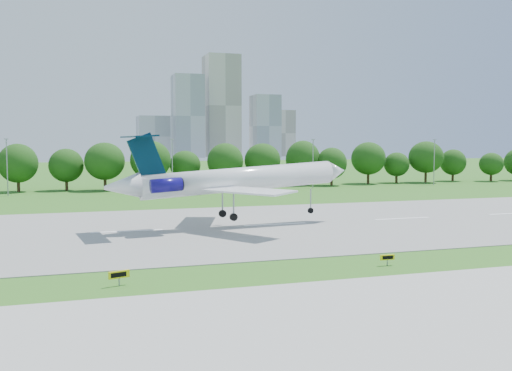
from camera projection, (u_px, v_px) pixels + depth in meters
name	position (u px, v px, depth m)	size (l,w,h in m)	color
ground	(152.00, 275.00, 48.75)	(600.00, 600.00, 0.00)	#2D6C1C
runway	(127.00, 231.00, 72.52)	(400.00, 45.00, 0.08)	gray
taxiway	(193.00, 346.00, 31.63)	(400.00, 23.00, 0.08)	#ADADA8
tree_line	(103.00, 164.00, 135.78)	(288.40, 8.40, 10.40)	#382314
light_poles	(93.00, 165.00, 125.51)	(175.90, 0.25, 12.19)	gray
skyline	(217.00, 118.00, 447.97)	(127.00, 52.00, 80.00)	#B2B2B7
airliner	(228.00, 179.00, 75.82)	(34.84, 25.17, 11.49)	white
taxi_sign_centre	(119.00, 275.00, 45.10)	(1.69, 0.71, 1.21)	gray
taxi_sign_right	(387.00, 258.00, 52.58)	(1.44, 0.22, 1.01)	gray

